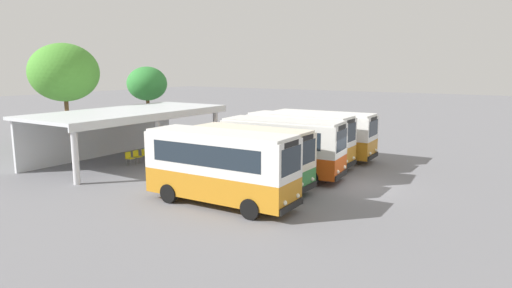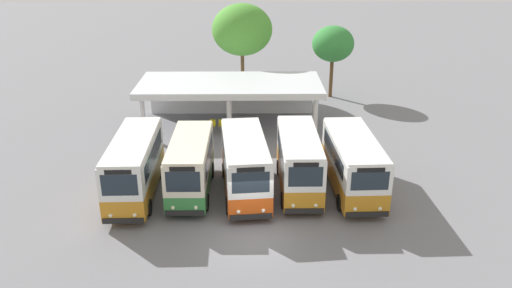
# 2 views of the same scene
# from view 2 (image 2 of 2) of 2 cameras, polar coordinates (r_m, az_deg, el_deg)

# --- Properties ---
(ground_plane) EXTENTS (180.00, 180.00, 0.00)m
(ground_plane) POSITION_cam_2_polar(r_m,az_deg,el_deg) (25.34, -0.27, -10.15)
(ground_plane) COLOR slate
(city_bus_nearest_orange) EXTENTS (2.39, 7.38, 3.41)m
(city_bus_nearest_orange) POSITION_cam_2_polar(r_m,az_deg,el_deg) (28.83, -13.40, -2.29)
(city_bus_nearest_orange) COLOR black
(city_bus_nearest_orange) RESTS_ON ground
(city_bus_second_in_row) EXTENTS (2.23, 6.53, 3.20)m
(city_bus_second_in_row) POSITION_cam_2_polar(r_m,az_deg,el_deg) (28.64, -7.32, -2.24)
(city_bus_second_in_row) COLOR black
(city_bus_second_in_row) RESTS_ON ground
(city_bus_middle_cream) EXTENTS (2.90, 7.15, 3.34)m
(city_bus_middle_cream) POSITION_cam_2_polar(r_m,az_deg,el_deg) (28.26, -1.24, -2.23)
(city_bus_middle_cream) COLOR black
(city_bus_middle_cream) RESTS_ON ground
(city_bus_fourth_amber) EXTENTS (2.25, 6.81, 3.36)m
(city_bus_fourth_amber) POSITION_cam_2_polar(r_m,az_deg,el_deg) (28.79, 4.82, -1.82)
(city_bus_fourth_amber) COLOR black
(city_bus_fourth_amber) RESTS_ON ground
(city_bus_fifth_blue) EXTENTS (2.62, 7.27, 3.23)m
(city_bus_fifth_blue) POSITION_cam_2_polar(r_m,az_deg,el_deg) (29.11, 10.81, -2.01)
(city_bus_fifth_blue) COLOR black
(city_bus_fifth_blue) RESTS_ON ground
(terminal_canopy) EXTENTS (13.56, 6.16, 3.40)m
(terminal_canopy) POSITION_cam_2_polar(r_m,az_deg,el_deg) (39.10, -2.86, 6.19)
(terminal_canopy) COLOR silver
(terminal_canopy) RESTS_ON ground
(waiting_chair_end_by_column) EXTENTS (0.46, 0.46, 0.86)m
(waiting_chair_end_by_column) POSITION_cam_2_polar(r_m,az_deg,el_deg) (38.02, -4.87, 2.22)
(waiting_chair_end_by_column) COLOR slate
(waiting_chair_end_by_column) RESTS_ON ground
(waiting_chair_second_from_end) EXTENTS (0.46, 0.46, 0.86)m
(waiting_chair_second_from_end) POSITION_cam_2_polar(r_m,az_deg,el_deg) (37.99, -3.86, 2.23)
(waiting_chair_second_from_end) COLOR slate
(waiting_chair_second_from_end) RESTS_ON ground
(waiting_chair_middle_seat) EXTENTS (0.46, 0.46, 0.86)m
(waiting_chair_middle_seat) POSITION_cam_2_polar(r_m,az_deg,el_deg) (37.87, -2.87, 2.19)
(waiting_chair_middle_seat) COLOR slate
(waiting_chair_middle_seat) RESTS_ON ground
(roadside_tree_behind_canopy) EXTENTS (5.26, 5.26, 8.08)m
(roadside_tree_behind_canopy) POSITION_cam_2_polar(r_m,az_deg,el_deg) (45.49, -1.56, 12.62)
(roadside_tree_behind_canopy) COLOR brown
(roadside_tree_behind_canopy) RESTS_ON ground
(roadside_tree_east_of_canopy) EXTENTS (3.63, 3.63, 6.30)m
(roadside_tree_east_of_canopy) POSITION_cam_2_polar(r_m,az_deg,el_deg) (45.50, 8.59, 10.97)
(roadside_tree_east_of_canopy) COLOR brown
(roadside_tree_east_of_canopy) RESTS_ON ground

